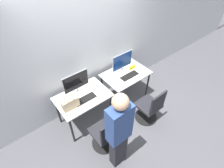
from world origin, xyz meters
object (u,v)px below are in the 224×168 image
at_px(office_chair_left, 106,135).
at_px(monitor_right, 122,62).
at_px(person_left, 119,132).
at_px(mouse_right, 139,71).
at_px(keyboard_left, 85,99).
at_px(mouse_left, 98,92).
at_px(office_chair_right, 150,108).
at_px(keyboard_right, 130,76).
at_px(handbag, 70,103).
at_px(monitor_left, 76,83).

distance_m(office_chair_left, monitor_right, 1.56).
xyz_separation_m(person_left, mouse_right, (1.42, 0.98, -0.18)).
height_order(keyboard_left, office_chair_left, office_chair_left).
distance_m(mouse_left, office_chair_right, 1.13).
xyz_separation_m(monitor_right, keyboard_right, (-0.00, -0.25, -0.22)).
height_order(office_chair_left, office_chair_right, same).
relative_size(person_left, office_chair_right, 1.94).
height_order(keyboard_left, handbag, handbag).
distance_m(keyboard_left, handbag, 0.32).
distance_m(keyboard_left, mouse_right, 1.38).
distance_m(person_left, keyboard_right, 1.53).
xyz_separation_m(office_chair_left, office_chair_right, (1.09, -0.08, 0.00)).
bearing_deg(mouse_left, office_chair_left, -116.35).
height_order(monitor_right, office_chair_right, monitor_right).
bearing_deg(monitor_right, office_chair_right, -92.63).
bearing_deg(office_chair_left, monitor_right, 37.66).
bearing_deg(keyboard_right, handbag, 179.48).
distance_m(monitor_right, office_chair_right, 1.14).
height_order(mouse_left, monitor_right, monitor_right).
relative_size(mouse_left, monitor_right, 0.17).
bearing_deg(handbag, mouse_right, -0.85).
height_order(keyboard_left, mouse_left, mouse_left).
height_order(mouse_left, handbag, handbag).
bearing_deg(mouse_left, keyboard_left, 178.87).
bearing_deg(office_chair_left, monitor_left, 88.67).
relative_size(monitor_left, handbag, 1.76).
bearing_deg(monitor_right, keyboard_left, -168.22).
height_order(office_chair_left, mouse_right, office_chair_left).
height_order(mouse_left, mouse_right, same).
xyz_separation_m(office_chair_left, person_left, (-0.01, -0.37, 0.58)).
distance_m(office_chair_right, handbag, 1.63).
xyz_separation_m(monitor_left, person_left, (-0.04, -1.28, -0.04)).
xyz_separation_m(person_left, keyboard_right, (1.15, 0.99, -0.18)).
xyz_separation_m(keyboard_right, handbag, (-1.41, 0.01, 0.11)).
bearing_deg(monitor_right, person_left, -132.76).
height_order(monitor_left, keyboard_right, monitor_left).
xyz_separation_m(office_chair_left, keyboard_right, (1.13, 0.63, 0.40)).
bearing_deg(mouse_left, keyboard_right, -0.73).
bearing_deg(handbag, office_chair_right, -27.57).
height_order(keyboard_left, mouse_right, mouse_right).
distance_m(keyboard_right, handbag, 1.42).
xyz_separation_m(monitor_right, handbag, (-1.41, -0.24, -0.12)).
bearing_deg(mouse_right, office_chair_left, -156.38).
bearing_deg(office_chair_right, keyboard_right, 86.45).
distance_m(mouse_right, office_chair_right, 0.86).
height_order(office_chair_left, handbag, handbag).
distance_m(monitor_left, person_left, 1.28).
height_order(mouse_right, handbag, handbag).
distance_m(keyboard_left, person_left, 1.03).
height_order(person_left, handbag, person_left).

